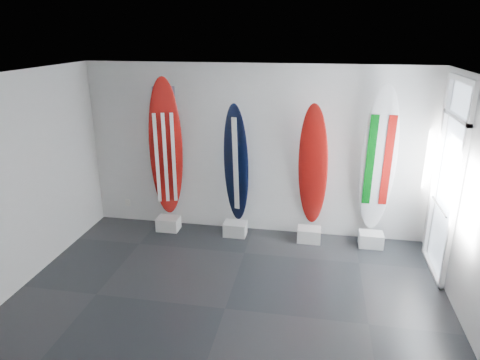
% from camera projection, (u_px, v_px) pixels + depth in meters
% --- Properties ---
extents(floor, '(6.00, 6.00, 0.00)m').
position_uv_depth(floor, '(225.00, 309.00, 5.78)').
color(floor, black).
rests_on(floor, ground).
extents(ceiling, '(6.00, 6.00, 0.00)m').
position_uv_depth(ceiling, '(222.00, 79.00, 4.79)').
color(ceiling, white).
rests_on(ceiling, wall_back).
extents(wall_back, '(6.00, 0.00, 6.00)m').
position_uv_depth(wall_back, '(254.00, 151.00, 7.60)').
color(wall_back, silver).
rests_on(wall_back, ground).
extents(wall_front, '(6.00, 0.00, 6.00)m').
position_uv_depth(wall_front, '(146.00, 342.00, 2.96)').
color(wall_front, silver).
rests_on(wall_front, ground).
extents(wall_left, '(0.00, 5.00, 5.00)m').
position_uv_depth(wall_left, '(4.00, 189.00, 5.78)').
color(wall_left, silver).
rests_on(wall_left, ground).
extents(display_block_usa, '(0.40, 0.30, 0.24)m').
position_uv_depth(display_block_usa, '(168.00, 224.00, 8.02)').
color(display_block_usa, silver).
rests_on(display_block_usa, floor).
extents(surfboard_usa, '(0.66, 0.51, 2.56)m').
position_uv_depth(surfboard_usa, '(166.00, 149.00, 7.65)').
color(surfboard_usa, maroon).
rests_on(surfboard_usa, display_block_usa).
extents(display_block_navy, '(0.40, 0.30, 0.24)m').
position_uv_depth(display_block_navy, '(235.00, 229.00, 7.81)').
color(display_block_navy, silver).
rests_on(display_block_navy, floor).
extents(surfboard_navy, '(0.53, 0.36, 2.14)m').
position_uv_depth(surfboard_navy, '(236.00, 164.00, 7.51)').
color(surfboard_navy, black).
rests_on(surfboard_navy, display_block_navy).
extents(display_block_swiss, '(0.40, 0.30, 0.24)m').
position_uv_depth(display_block_swiss, '(309.00, 235.00, 7.59)').
color(display_block_swiss, silver).
rests_on(display_block_swiss, floor).
extents(surfboard_swiss, '(0.56, 0.50, 2.20)m').
position_uv_depth(surfboard_swiss, '(313.00, 167.00, 7.28)').
color(surfboard_swiss, maroon).
rests_on(surfboard_swiss, display_block_swiss).
extents(display_block_italy, '(0.40, 0.30, 0.24)m').
position_uv_depth(display_block_italy, '(371.00, 239.00, 7.41)').
color(display_block_italy, silver).
rests_on(display_block_italy, floor).
extents(surfboard_italy, '(0.58, 0.29, 2.52)m').
position_uv_depth(surfboard_italy, '(379.00, 161.00, 7.05)').
color(surfboard_italy, white).
rests_on(surfboard_italy, display_block_italy).
extents(wall_outlet, '(0.09, 0.02, 0.13)m').
position_uv_depth(wall_outlet, '(128.00, 203.00, 8.37)').
color(wall_outlet, silver).
rests_on(wall_outlet, wall_back).
extents(glass_door, '(0.12, 1.16, 2.85)m').
position_uv_depth(glass_door, '(447.00, 183.00, 6.25)').
color(glass_door, white).
rests_on(glass_door, floor).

